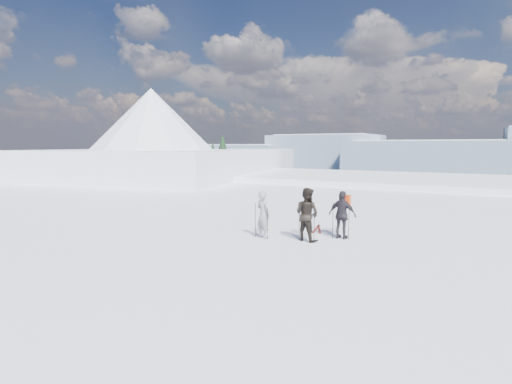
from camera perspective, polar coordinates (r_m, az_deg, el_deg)
lake_basin at (r=41.83m, az=20.74°, el=-7.60°), size 820.00×820.00×71.62m
far_mountain_range at (r=465.79m, az=31.94°, el=4.35°), size 770.00×110.00×53.00m
near_ridge at (r=51.38m, az=-9.97°, el=-1.24°), size 31.37×35.68×25.62m
skier_grey at (r=15.08m, az=1.04°, el=-3.26°), size 0.77×0.66×1.80m
skier_dark at (r=14.76m, az=7.28°, el=-3.18°), size 1.12×0.97×1.97m
skier_pack at (r=15.31m, az=12.22°, el=-3.22°), size 1.10×0.53×1.82m
backpack at (r=15.39m, az=12.67°, el=1.17°), size 0.40×0.25×0.50m
ski_poles at (r=14.98m, az=6.74°, el=-4.34°), size 3.25×1.46×1.37m
skis_loose at (r=16.99m, az=8.80°, el=-5.24°), size 0.72×1.69×0.03m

